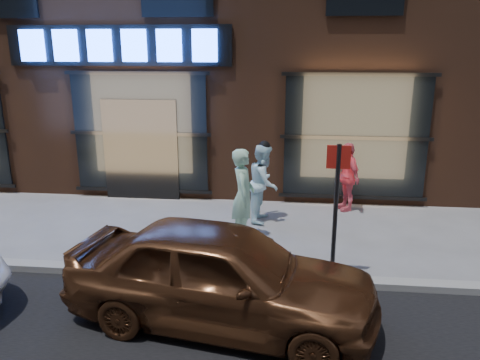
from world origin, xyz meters
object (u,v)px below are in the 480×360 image
object	(u,v)px
gold_sedan	(221,275)
passerby	(347,177)
man_bowtie	(243,196)
man_cap	(264,183)
sign_post	(336,201)

from	to	relation	value
gold_sedan	passerby	bearing A→B (deg)	-14.27
passerby	gold_sedan	distance (m)	5.24
passerby	gold_sedan	bearing A→B (deg)	-47.25
passerby	man_bowtie	bearing A→B (deg)	-69.86
man_bowtie	man_cap	size ratio (longest dim) A/B	1.09
gold_sedan	sign_post	size ratio (longest dim) A/B	1.86
man_bowtie	gold_sedan	world-z (taller)	man_bowtie
passerby	gold_sedan	world-z (taller)	passerby
man_cap	sign_post	size ratio (longest dim) A/B	0.75
passerby	sign_post	xyz separation A→B (m)	(-0.58, -3.44, 0.56)
man_bowtie	man_cap	xyz separation A→B (m)	(0.33, 1.13, -0.07)
man_cap	gold_sedan	distance (m)	3.92
gold_sedan	man_bowtie	bearing A→B (deg)	9.76
man_bowtie	sign_post	xyz separation A→B (m)	(1.56, -1.43, 0.44)
man_bowtie	man_cap	world-z (taller)	man_bowtie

